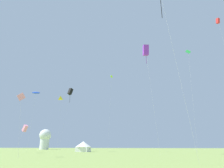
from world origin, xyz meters
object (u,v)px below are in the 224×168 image
Objects in this scene: kite_blue_parafoil at (36,93)px; festival_tent_left at (83,146)px; kite_green_diamond at (188,54)px; kite_yellow_delta at (61,99)px; kite_purple_box at (146,50)px; kite_pink_box at (25,128)px; kite_black_box at (70,92)px; kite_red_box at (218,21)px; kite_pink_diamond at (21,98)px; kite_lime_parafoil at (112,77)px; observatory_dome at (45,138)px.

kite_blue_parafoil reaches higher than festival_tent_left.
kite_yellow_delta is at bearing 170.63° from kite_green_diamond.
kite_blue_parafoil is at bearing 162.18° from kite_purple_box.
kite_pink_box is 0.24× the size of kite_green_diamond.
kite_pink_box is at bearing -112.47° from kite_black_box.
kite_black_box is 0.59× the size of kite_red_box.
festival_tent_left is (15.06, 6.26, -16.73)m from kite_blue_parafoil.
kite_purple_box is (32.26, -20.97, 5.48)m from kite_yellow_delta.
kite_red_box is at bearing -32.67° from kite_green_diamond.
kite_black_box is 1.09× the size of kite_yellow_delta.
kite_pink_diamond reaches higher than festival_tent_left.
kite_pink_box is at bearing -174.56° from kite_red_box.
kite_black_box is 18.92m from festival_tent_left.
kite_pink_box is at bearing -167.36° from kite_green_diamond.
kite_lime_parafoil is 0.85× the size of kite_green_diamond.
festival_tent_left is at bearing -15.37° from kite_yellow_delta.
kite_blue_parafoil reaches higher than kite_pink_diamond.
kite_lime_parafoil is (14.26, 2.26, 5.20)m from kite_black_box.
kite_lime_parafoil is (19.35, -1.30, 6.72)m from kite_yellow_delta.
kite_black_box is (-6.38, 32.50, 10.44)m from kite_pink_diamond.
kite_black_box is 0.83× the size of kite_lime_parafoil.
kite_purple_box is at bearing -32.67° from kite_black_box.
festival_tent_left is at bearing 22.56° from kite_blue_parafoil.
kite_black_box is at bearing -34.93° from kite_yellow_delta.
kite_blue_parafoil is 2.65× the size of kite_pink_box.
festival_tent_left is 0.45× the size of observatory_dome.
kite_red_box reaches higher than kite_black_box.
kite_pink_diamond reaches higher than kite_pink_box.
kite_red_box is 3.33× the size of observatory_dome.
kite_pink_diamond is 0.53× the size of kite_yellow_delta.
kite_black_box is 2.94× the size of kite_pink_box.
kite_purple_box is at bearing -132.02° from kite_green_diamond.
kite_purple_box is at bearing 35.96° from kite_pink_diamond.
kite_blue_parafoil is 1.83× the size of kite_pink_diamond.
kite_blue_parafoil is 11.20m from kite_black_box.
kite_black_box is 20.33m from kite_pink_box.
kite_green_diamond is (25.18, -6.06, 3.03)m from kite_lime_parafoil.
festival_tent_left is at bearing 52.45° from kite_pink_box.
kite_pink_box is at bearing -92.21° from kite_yellow_delta.
kite_red_box is (53.12, 5.06, 28.76)m from kite_pink_box.
kite_red_box is 24.61m from kite_purple_box.
kite_pink_diamond is at bearing -59.29° from kite_blue_parafoil.
kite_pink_diamond is 1.44× the size of kite_pink_box.
kite_green_diamond is (39.44, -3.80, 8.23)m from kite_black_box.
kite_green_diamond reaches higher than observatory_dome.
kite_black_box reaches higher than kite_pink_box.
kite_purple_box is at bearing -157.06° from kite_red_box.
observatory_dome is at bearing 126.49° from kite_yellow_delta.
observatory_dome is at bearing 148.57° from kite_green_diamond.
kite_red_box reaches higher than festival_tent_left.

